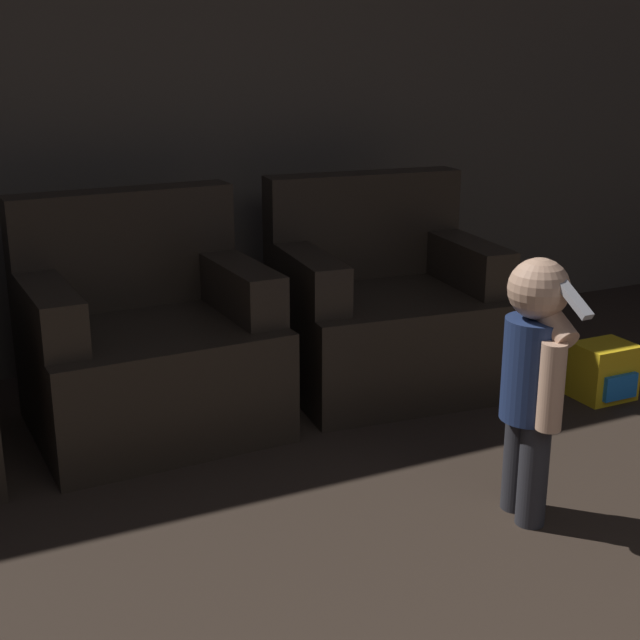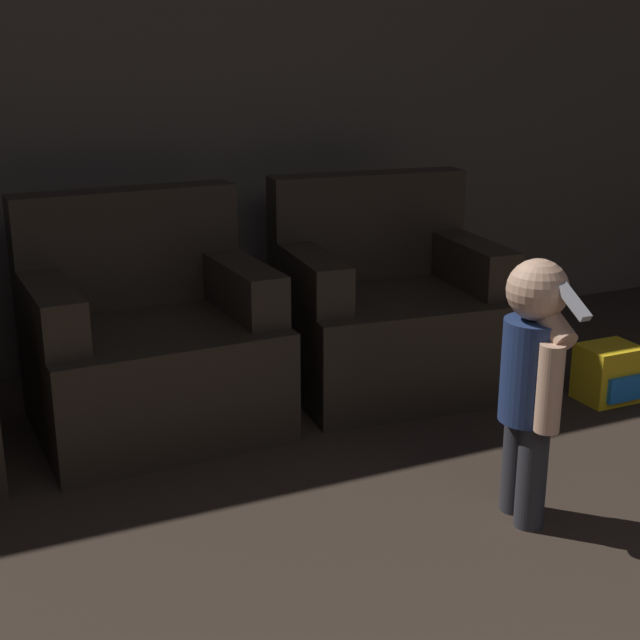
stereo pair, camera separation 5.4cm
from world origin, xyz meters
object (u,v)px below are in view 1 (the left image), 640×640
at_px(armchair_right, 384,313).
at_px(person_toddler, 534,370).
at_px(toy_backpack, 604,372).
at_px(armchair_middle, 147,347).

height_order(armchair_right, person_toddler, armchair_right).
bearing_deg(toy_backpack, armchair_middle, 162.31).
xyz_separation_m(armchair_right, toy_backpack, (0.76, -0.58, -0.20)).
height_order(armchair_right, toy_backpack, armchair_right).
bearing_deg(armchair_middle, armchair_right, -1.80).
height_order(armchair_middle, armchair_right, same).
xyz_separation_m(person_toddler, toy_backpack, (0.94, 0.67, -0.39)).
xyz_separation_m(armchair_middle, armchair_right, (1.07, -0.00, 0.00)).
bearing_deg(toy_backpack, armchair_right, 142.46).
bearing_deg(armchair_right, person_toddler, -92.80).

